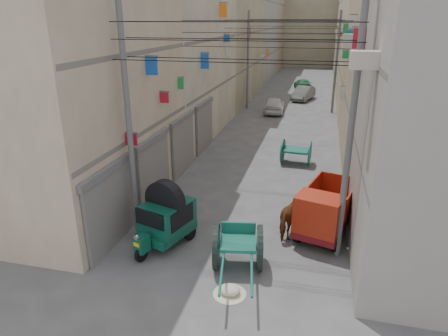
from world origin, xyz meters
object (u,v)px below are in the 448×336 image
(second_cart, at_px, (296,151))
(distant_car_green, at_px, (303,84))
(distant_car_grey, at_px, (303,93))
(auto_rickshaw, at_px, (166,216))
(distant_car_white, at_px, (274,105))
(feed_sack, at_px, (230,290))
(tonga_cart, at_px, (238,247))
(horse, at_px, (296,215))
(mini_truck, at_px, (324,214))

(second_cart, bearing_deg, distant_car_green, 96.50)
(distant_car_grey, bearing_deg, auto_rickshaw, -82.71)
(distant_car_white, bearing_deg, feed_sack, 90.79)
(distant_car_white, height_order, distant_car_grey, distant_car_white)
(tonga_cart, height_order, distant_car_green, tonga_cart)
(tonga_cart, distance_m, feed_sack, 1.47)
(horse, xyz_separation_m, distant_car_grey, (-1.17, 25.97, -0.14))
(auto_rickshaw, distance_m, distant_car_grey, 27.81)
(horse, bearing_deg, tonga_cart, 72.65)
(tonga_cart, xyz_separation_m, distant_car_green, (0.01, 34.60, -0.19))
(mini_truck, height_order, distant_car_green, mini_truck)
(second_cart, distance_m, horse, 7.62)
(mini_truck, relative_size, distant_car_green, 0.93)
(feed_sack, bearing_deg, auto_rickshaw, 141.50)
(distant_car_white, distance_m, distant_car_green, 12.34)
(second_cart, relative_size, feed_sack, 2.70)
(horse, bearing_deg, second_cart, -71.26)
(distant_car_green, bearing_deg, second_cart, 81.14)
(auto_rickshaw, relative_size, horse, 1.42)
(second_cart, distance_m, feed_sack, 11.51)
(distant_car_white, xyz_separation_m, distant_car_grey, (2.02, 6.12, -0.02))
(second_cart, bearing_deg, tonga_cart, -91.86)
(distant_car_white, distance_m, distant_car_grey, 6.44)
(mini_truck, distance_m, distant_car_green, 32.12)
(mini_truck, height_order, distant_car_white, mini_truck)
(distant_car_grey, height_order, distant_car_green, distant_car_grey)
(distant_car_white, xyz_separation_m, distant_car_green, (1.62, 12.23, -0.09))
(tonga_cart, relative_size, horse, 1.83)
(mini_truck, height_order, feed_sack, mini_truck)
(distant_car_grey, bearing_deg, second_cart, -74.27)
(feed_sack, distance_m, distant_car_grey, 29.83)
(feed_sack, height_order, horse, horse)
(tonga_cart, bearing_deg, mini_truck, 34.93)
(auto_rickshaw, distance_m, mini_truck, 5.54)
(mini_truck, bearing_deg, second_cart, 116.49)
(feed_sack, relative_size, distant_car_green, 0.15)
(mini_truck, distance_m, distant_car_grey, 26.00)
(horse, xyz_separation_m, distant_car_white, (-3.19, 19.86, -0.12))
(feed_sack, height_order, distant_car_grey, distant_car_grey)
(tonga_cart, distance_m, mini_truck, 3.63)
(feed_sack, xyz_separation_m, distant_car_grey, (0.37, 29.82, 0.49))
(auto_rickshaw, xyz_separation_m, distant_car_grey, (3.12, 27.63, -0.41))
(second_cart, height_order, distant_car_grey, second_cart)
(distant_car_white, bearing_deg, tonga_cart, 90.91)
(second_cart, bearing_deg, auto_rickshaw, -108.02)
(tonga_cart, relative_size, distant_car_white, 0.87)
(mini_truck, height_order, second_cart, mini_truck)
(auto_rickshaw, distance_m, distant_car_white, 21.55)
(mini_truck, distance_m, feed_sack, 4.72)
(tonga_cart, bearing_deg, distant_car_white, 83.76)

